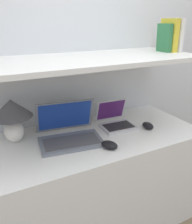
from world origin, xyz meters
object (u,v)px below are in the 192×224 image
(table_lamp, at_px, (12,114))
(book_white, at_px, (174,35))
(laptop_large, at_px, (69,133))
(book_green, at_px, (164,38))
(laptop_small, at_px, (116,121))
(book_yellow, at_px, (169,35))
(second_mouse, at_px, (148,126))
(router_box, at_px, (83,112))
(computer_mouse, at_px, (109,145))

(table_lamp, distance_m, book_white, 1.24)
(laptop_large, bearing_deg, book_green, 3.86)
(laptop_small, bearing_deg, book_yellow, 1.07)
(table_lamp, relative_size, book_white, 1.22)
(laptop_small, height_order, second_mouse, laptop_small)
(second_mouse, height_order, router_box, router_box)
(laptop_large, distance_m, computer_mouse, 0.28)
(table_lamp, distance_m, second_mouse, 0.92)
(second_mouse, bearing_deg, book_yellow, 30.49)
(laptop_large, height_order, router_box, laptop_large)
(table_lamp, bearing_deg, laptop_small, -7.99)
(laptop_large, distance_m, second_mouse, 0.57)
(table_lamp, relative_size, computer_mouse, 2.19)
(table_lamp, bearing_deg, book_yellow, -4.51)
(computer_mouse, relative_size, router_box, 0.92)
(laptop_small, distance_m, book_green, 0.68)
(second_mouse, bearing_deg, laptop_small, 143.07)
(table_lamp, relative_size, second_mouse, 2.90)
(computer_mouse, relative_size, book_green, 0.66)
(table_lamp, relative_size, book_green, 1.45)
(laptop_large, distance_m, laptop_small, 0.38)
(second_mouse, relative_size, book_white, 0.42)
(table_lamp, xyz_separation_m, book_white, (1.16, -0.09, 0.43))
(router_box, bearing_deg, laptop_small, -50.55)
(router_box, xyz_separation_m, book_white, (0.64, -0.20, 0.55))
(book_white, relative_size, book_yellow, 1.02)
(computer_mouse, bearing_deg, book_green, 23.93)
(laptop_large, distance_m, book_yellow, 0.99)
(laptop_large, distance_m, router_box, 0.32)
(router_box, bearing_deg, computer_mouse, -93.91)
(laptop_small, distance_m, book_yellow, 0.72)
(second_mouse, distance_m, router_box, 0.49)
(computer_mouse, relative_size, book_yellow, 0.57)
(laptop_large, xyz_separation_m, book_white, (0.85, 0.05, 0.57))
(router_box, relative_size, book_white, 0.61)
(book_green, bearing_deg, book_white, 0.00)
(computer_mouse, bearing_deg, laptop_small, 51.88)
(book_yellow, xyz_separation_m, book_green, (-0.04, -0.00, -0.02))
(router_box, bearing_deg, laptop_large, -129.98)
(laptop_small, relative_size, book_green, 1.28)
(second_mouse, bearing_deg, table_lamp, 164.91)
(book_white, bearing_deg, book_green, 180.00)
(laptop_small, relative_size, book_white, 1.08)
(laptop_small, bearing_deg, book_green, 1.18)
(laptop_large, relative_size, book_white, 1.85)
(second_mouse, bearing_deg, book_white, 26.70)
(book_white, bearing_deg, book_yellow, 180.00)
(router_box, height_order, book_yellow, book_yellow)
(laptop_large, height_order, book_yellow, book_yellow)
(table_lamp, distance_m, computer_mouse, 0.62)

